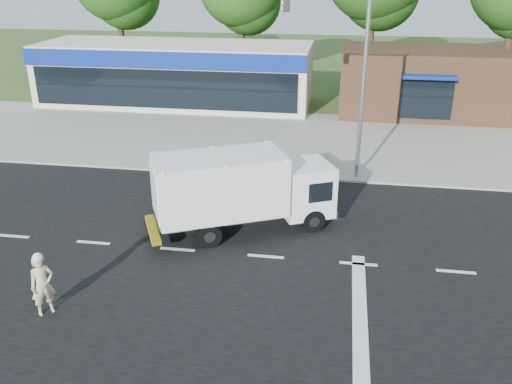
# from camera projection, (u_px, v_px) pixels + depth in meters

# --- Properties ---
(ground) EXTENTS (120.00, 120.00, 0.00)m
(ground) POSITION_uv_depth(u_px,v_px,m) (266.00, 257.00, 17.76)
(ground) COLOR #385123
(ground) RESTS_ON ground
(road_asphalt) EXTENTS (60.00, 14.00, 0.02)m
(road_asphalt) POSITION_uv_depth(u_px,v_px,m) (266.00, 257.00, 17.76)
(road_asphalt) COLOR black
(road_asphalt) RESTS_ON ground
(sidewalk) EXTENTS (60.00, 2.40, 0.12)m
(sidewalk) POSITION_uv_depth(u_px,v_px,m) (291.00, 169.00, 25.19)
(sidewalk) COLOR gray
(sidewalk) RESTS_ON ground
(parking_apron) EXTENTS (60.00, 9.00, 0.02)m
(parking_apron) POSITION_uv_depth(u_px,v_px,m) (301.00, 134.00, 30.48)
(parking_apron) COLOR gray
(parking_apron) RESTS_ON ground
(lane_markings) EXTENTS (55.20, 7.00, 0.01)m
(lane_markings) POSITION_uv_depth(u_px,v_px,m) (304.00, 282.00, 16.33)
(lane_markings) COLOR silver
(lane_markings) RESTS_ON road_asphalt
(ems_box_truck) EXTENTS (6.78, 4.69, 2.91)m
(ems_box_truck) POSITION_uv_depth(u_px,v_px,m) (240.00, 187.00, 18.87)
(ems_box_truck) COLOR black
(ems_box_truck) RESTS_ON ground
(emergency_worker) EXTENTS (0.75, 0.75, 1.87)m
(emergency_worker) POSITION_uv_depth(u_px,v_px,m) (42.00, 284.00, 14.58)
(emergency_worker) COLOR #CABB86
(emergency_worker) RESTS_ON ground
(retail_strip_mall) EXTENTS (18.00, 6.20, 4.00)m
(retail_strip_mall) POSITION_uv_depth(u_px,v_px,m) (176.00, 74.00, 36.40)
(retail_strip_mall) COLOR beige
(retail_strip_mall) RESTS_ON ground
(brown_storefront) EXTENTS (10.00, 6.70, 4.00)m
(brown_storefront) POSITION_uv_depth(u_px,v_px,m) (421.00, 81.00, 34.11)
(brown_storefront) COLOR #382316
(brown_storefront) RESTS_ON ground
(traffic_signal_pole) EXTENTS (3.51, 0.25, 8.00)m
(traffic_signal_pole) POSITION_uv_depth(u_px,v_px,m) (349.00, 67.00, 22.40)
(traffic_signal_pole) COLOR gray
(traffic_signal_pole) RESTS_ON ground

